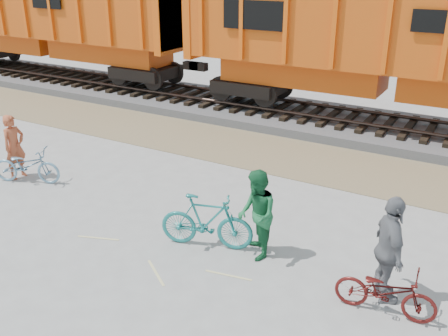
% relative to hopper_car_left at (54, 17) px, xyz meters
% --- Properties ---
extents(ground, '(120.00, 120.00, 0.00)m').
position_rel_hopper_car_left_xyz_m(ground, '(12.44, -9.00, -3.01)').
color(ground, '#9E9E99').
rests_on(ground, ground).
extents(gravel_strip, '(120.00, 3.00, 0.02)m').
position_rel_hopper_car_left_xyz_m(gravel_strip, '(12.44, -3.50, -3.00)').
color(gravel_strip, '#8B7556').
rests_on(gravel_strip, ground).
extents(ballast_bed, '(120.00, 4.00, 0.30)m').
position_rel_hopper_car_left_xyz_m(ballast_bed, '(12.44, 0.00, -2.86)').
color(ballast_bed, slate).
rests_on(ballast_bed, ground).
extents(track, '(120.00, 2.60, 0.24)m').
position_rel_hopper_car_left_xyz_m(track, '(12.44, 0.00, -2.53)').
color(track, black).
rests_on(track, ballast_bed).
extents(hopper_car_left, '(14.00, 3.13, 4.65)m').
position_rel_hopper_car_left_xyz_m(hopper_car_left, '(0.00, 0.00, 0.00)').
color(hopper_car_left, black).
rests_on(hopper_car_left, track).
extents(hopper_car_center, '(14.00, 3.13, 4.65)m').
position_rel_hopper_car_left_xyz_m(hopper_car_center, '(15.00, 0.00, 0.00)').
color(hopper_car_center, black).
rests_on(hopper_car_center, track).
extents(bicycle_blue, '(1.88, 1.24, 0.93)m').
position_rel_hopper_car_left_xyz_m(bicycle_blue, '(7.88, -8.56, -2.54)').
color(bicycle_blue, '#6B98B3').
rests_on(bicycle_blue, ground).
extents(bicycle_teal, '(1.95, 1.07, 1.13)m').
position_rel_hopper_car_left_xyz_m(bicycle_teal, '(13.56, -8.93, -2.44)').
color(bicycle_teal, '#1F7D7A').
rests_on(bicycle_teal, ground).
extents(bicycle_maroon, '(1.65, 0.70, 0.85)m').
position_rel_hopper_car_left_xyz_m(bicycle_maroon, '(17.15, -9.25, -2.58)').
color(bicycle_maroon, '#511210').
rests_on(bicycle_maroon, ground).
extents(person_solo, '(0.41, 0.63, 1.71)m').
position_rel_hopper_car_left_xyz_m(person_solo, '(7.38, -8.46, -2.15)').
color(person_solo, '#AD4E2E').
rests_on(person_solo, ground).
extents(person_man, '(1.06, 1.09, 1.77)m').
position_rel_hopper_car_left_xyz_m(person_man, '(14.56, -8.73, -2.12)').
color(person_man, '#1B6537').
rests_on(person_man, ground).
extents(person_woman, '(0.96, 1.20, 1.91)m').
position_rel_hopper_car_left_xyz_m(person_woman, '(17.05, -8.85, -2.05)').
color(person_woman, slate).
rests_on(person_woman, ground).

